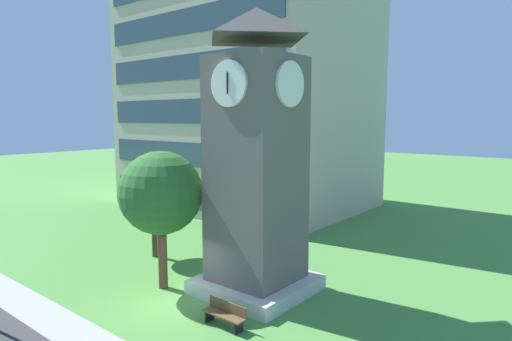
{
  "coord_description": "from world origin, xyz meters",
  "views": [
    {
      "loc": [
        13.09,
        -10.9,
        7.58
      ],
      "look_at": [
        0.82,
        4.37,
        5.16
      ],
      "focal_mm": 30.5,
      "sensor_mm": 36.0,
      "label": 1
    }
  ],
  "objects_px": {
    "clock_tower": "(256,168)",
    "tree_streetside": "(153,183)",
    "tree_by_building": "(161,193)",
    "park_bench": "(225,314)"
  },
  "relations": [
    {
      "from": "park_bench",
      "to": "tree_by_building",
      "type": "bearing_deg",
      "value": 168.51
    },
    {
      "from": "tree_by_building",
      "to": "park_bench",
      "type": "bearing_deg",
      "value": -11.49
    },
    {
      "from": "clock_tower",
      "to": "tree_by_building",
      "type": "distance_m",
      "value": 4.33
    },
    {
      "from": "clock_tower",
      "to": "park_bench",
      "type": "bearing_deg",
      "value": -70.63
    },
    {
      "from": "park_bench",
      "to": "tree_streetside",
      "type": "height_order",
      "value": "tree_streetside"
    },
    {
      "from": "tree_by_building",
      "to": "tree_streetside",
      "type": "distance_m",
      "value": 4.59
    },
    {
      "from": "park_bench",
      "to": "clock_tower",
      "type": "bearing_deg",
      "value": 109.37
    },
    {
      "from": "clock_tower",
      "to": "tree_streetside",
      "type": "distance_m",
      "value": 7.41
    },
    {
      "from": "clock_tower",
      "to": "park_bench",
      "type": "height_order",
      "value": "clock_tower"
    },
    {
      "from": "clock_tower",
      "to": "tree_streetside",
      "type": "height_order",
      "value": "clock_tower"
    }
  ]
}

